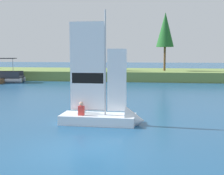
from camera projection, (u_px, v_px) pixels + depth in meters
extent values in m
plane|color=navy|center=(77.00, 150.00, 10.70)|extent=(200.00, 200.00, 0.00)
cube|color=olive|center=(133.00, 74.00, 40.56)|extent=(80.00, 10.15, 1.19)
cylinder|color=brown|center=(94.00, 58.00, 38.99)|extent=(0.26, 0.26, 3.31)
cone|color=#387F33|center=(94.00, 33.00, 38.62)|extent=(2.08, 2.08, 3.16)
cylinder|color=brown|center=(165.00, 59.00, 38.42)|extent=(0.27, 0.27, 3.06)
cone|color=#1E5B23|center=(165.00, 30.00, 37.99)|extent=(2.25, 2.25, 4.37)
cube|color=brown|center=(2.00, 80.00, 35.59)|extent=(1.80, 5.13, 0.53)
cube|color=silver|center=(98.00, 119.00, 14.76)|extent=(3.72, 1.57, 0.46)
cone|color=silver|center=(135.00, 120.00, 14.47)|extent=(0.95, 1.35, 1.33)
cylinder|color=#B7B7BC|center=(105.00, 63.00, 14.38)|extent=(0.08, 0.08, 5.07)
cube|color=white|center=(88.00, 66.00, 14.54)|extent=(1.76, 0.08, 4.28)
cube|color=black|center=(88.00, 78.00, 14.61)|extent=(1.58, 0.08, 0.51)
cube|color=white|center=(117.00, 80.00, 14.39)|extent=(0.94, 0.05, 3.03)
cylinder|color=#B7B7BC|center=(88.00, 110.00, 14.79)|extent=(1.76, 0.11, 0.06)
cube|color=red|center=(81.00, 111.00, 14.51)|extent=(0.29, 0.21, 0.46)
sphere|color=tan|center=(81.00, 104.00, 14.47)|extent=(0.20, 0.20, 0.20)
cube|color=silver|center=(82.00, 108.00, 15.16)|extent=(0.29, 0.21, 0.52)
sphere|color=tan|center=(82.00, 100.00, 15.12)|extent=(0.20, 0.20, 0.20)
cylinder|color=#B2B2B7|center=(1.00, 79.00, 36.33)|extent=(5.93, 1.68, 0.60)
cube|color=#2D333D|center=(1.00, 73.00, 36.46)|extent=(5.37, 1.10, 0.60)
cylinder|color=#B2B2B7|center=(13.00, 68.00, 35.42)|extent=(0.06, 0.06, 2.11)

